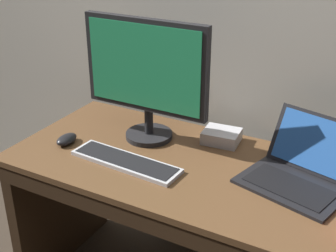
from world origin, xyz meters
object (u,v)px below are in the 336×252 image
at_px(external_drive_box, 221,136).
at_px(laptop_black, 301,169).
at_px(computer_mouse, 67,139).
at_px(external_monitor, 146,75).
at_px(wired_keyboard, 126,161).

bearing_deg(external_drive_box, laptop_black, -21.86).
bearing_deg(computer_mouse, external_drive_box, 29.25).
height_order(laptop_black, external_monitor, external_monitor).
relative_size(wired_keyboard, external_drive_box, 3.07).
distance_m(laptop_black, external_monitor, 0.69).
distance_m(laptop_black, wired_keyboard, 0.65).
bearing_deg(external_drive_box, external_monitor, -156.65).
bearing_deg(external_drive_box, computer_mouse, -150.22).
distance_m(wired_keyboard, computer_mouse, 0.31).
height_order(computer_mouse, external_drive_box, external_drive_box).
bearing_deg(external_monitor, wired_keyboard, -81.08).
bearing_deg(external_monitor, laptop_black, -2.03).
xyz_separation_m(laptop_black, external_monitor, (-0.65, 0.02, 0.24)).
bearing_deg(laptop_black, external_monitor, 177.97).
distance_m(external_monitor, external_drive_box, 0.41).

